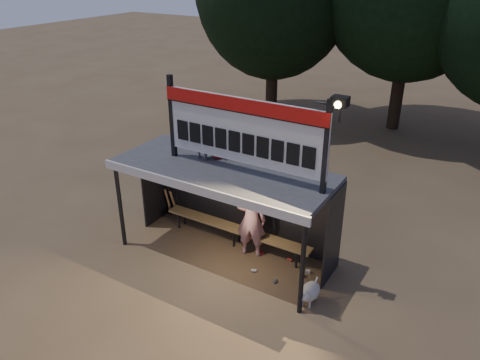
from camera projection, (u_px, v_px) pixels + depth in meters
name	position (u px, v px, depth m)	size (l,w,h in m)	color
ground	(224.00, 255.00, 11.34)	(80.00, 80.00, 0.00)	brown
player	(251.00, 220.00, 10.96)	(0.70, 0.46, 1.92)	white
child_a	(202.00, 139.00, 10.68)	(0.44, 0.34, 0.91)	gray
child_b	(217.00, 139.00, 10.66)	(0.45, 0.29, 0.92)	#AD1B1A
dugout_shelter	(229.00, 183.00, 10.73)	(5.10, 2.08, 2.32)	#3B3B3E
scoreboard_assembly	(245.00, 129.00, 9.63)	(4.10, 0.27, 1.99)	black
bench	(236.00, 229.00, 11.57)	(4.00, 0.35, 0.48)	olive
dog	(309.00, 292.00, 9.65)	(0.36, 0.81, 0.49)	beige
bats	(174.00, 203.00, 12.80)	(0.48, 0.33, 0.84)	#9B7348
litter	(282.00, 268.00, 10.79)	(1.39, 1.02, 0.08)	#A61E1C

